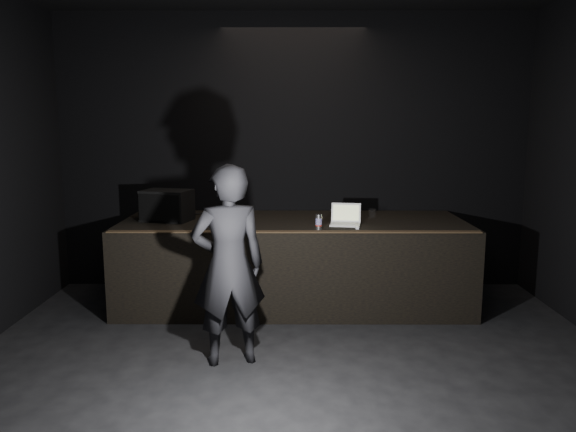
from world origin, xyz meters
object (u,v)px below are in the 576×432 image
(stage_riser, at_px, (293,262))
(laptop, at_px, (345,219))
(stage_monitor, at_px, (167,205))
(person, at_px, (228,265))
(beer_can, at_px, (319,222))

(stage_riser, relative_size, laptop, 10.71)
(stage_riser, xyz_separation_m, stage_monitor, (-1.48, -0.02, 0.68))
(stage_riser, relative_size, stage_monitor, 6.47)
(laptop, distance_m, person, 1.86)
(laptop, relative_size, person, 0.21)
(laptop, height_order, person, person)
(stage_riser, bearing_deg, laptop, -23.60)
(stage_riser, distance_m, laptop, 0.85)
(stage_riser, distance_m, stage_monitor, 1.63)
(stage_monitor, relative_size, person, 0.35)
(laptop, bearing_deg, person, -120.20)
(person, bearing_deg, stage_riser, -124.45)
(stage_riser, xyz_separation_m, person, (-0.58, -1.69, 0.39))
(laptop, xyz_separation_m, person, (-1.17, -1.43, -0.17))
(laptop, xyz_separation_m, beer_can, (-0.32, -0.31, 0.02))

